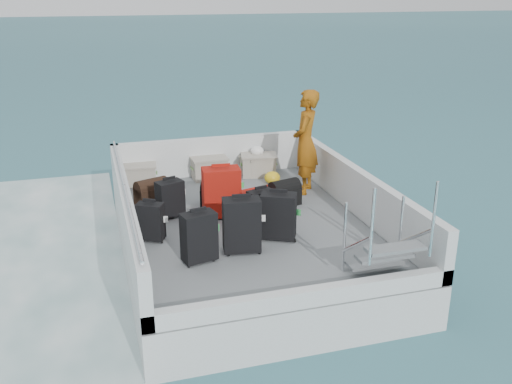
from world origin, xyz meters
TOP-DOWN VIEW (x-y plane):
  - ground at (0.00, 0.00)m, footprint 160.00×160.00m
  - ferry_hull at (0.00, 0.00)m, footprint 3.60×5.00m
  - deck at (0.00, 0.00)m, footprint 3.30×4.70m
  - deck_fittings at (0.35, -0.32)m, footprint 3.60×5.00m
  - suitcase_0 at (-0.92, -1.05)m, footprint 0.47×0.34m
  - suitcase_1 at (-1.43, -0.24)m, footprint 0.41×0.35m
  - suitcase_2 at (-1.05, 0.54)m, footprint 0.45×0.35m
  - suitcase_3 at (-0.33, -0.93)m, footprint 0.52×0.35m
  - suitcase_5 at (-0.30, 0.34)m, footprint 0.58×0.38m
  - suitcase_6 at (0.26, -0.67)m, footprint 0.55×0.46m
  - suitcase_7 at (0.17, -0.13)m, footprint 0.42×0.31m
  - suitcase_8 at (0.27, 0.46)m, footprint 0.82×0.65m
  - duffel_0 at (-1.25, 1.20)m, footprint 0.59×0.47m
  - duffel_1 at (-0.28, 0.82)m, footprint 0.54×0.49m
  - duffel_2 at (0.78, 0.55)m, footprint 0.54×0.41m
  - crate_0 at (-1.35, 2.20)m, footprint 0.60×0.44m
  - crate_1 at (-0.10, 2.20)m, footprint 0.62×0.44m
  - crate_2 at (0.81, 2.20)m, footprint 0.63×0.53m
  - crate_3 at (0.82, 2.11)m, footprint 0.68×0.54m
  - yellow_bag at (0.91, 1.59)m, footprint 0.28×0.26m
  - white_bag at (0.81, 2.20)m, footprint 0.24×0.24m
  - passenger at (1.30, 1.03)m, footprint 0.69×0.76m

SIDE VIEW (x-z plane):
  - ground at x=0.00m, z-range 0.00..0.00m
  - ferry_hull at x=0.00m, z-range 0.00..0.60m
  - deck at x=0.00m, z-range 0.60..0.62m
  - yellow_bag at x=0.91m, z-range 0.62..0.84m
  - suitcase_8 at x=0.27m, z-range 0.62..0.90m
  - duffel_0 at x=-1.25m, z-range 0.62..0.94m
  - duffel_1 at x=-0.28m, z-range 0.62..0.94m
  - duffel_2 at x=0.78m, z-range 0.62..0.94m
  - crate_2 at x=0.81m, z-range 0.62..0.94m
  - crate_0 at x=-1.35m, z-range 0.62..0.96m
  - crate_1 at x=-0.10m, z-range 0.62..0.99m
  - crate_3 at x=0.82m, z-range 0.62..0.99m
  - suitcase_7 at x=0.17m, z-range 0.62..1.15m
  - suitcase_1 at x=-1.43m, z-range 0.62..1.16m
  - suitcase_2 at x=-1.05m, z-range 0.62..1.19m
  - suitcase_6 at x=0.26m, z-range 0.62..1.28m
  - suitcase_0 at x=-0.92m, z-range 0.62..1.28m
  - suitcase_3 at x=-0.33m, z-range 0.62..1.36m
  - deck_fittings at x=0.35m, z-range 0.54..1.44m
  - suitcase_5 at x=-0.30m, z-range 0.62..1.38m
  - white_bag at x=0.81m, z-range 0.94..1.12m
  - passenger at x=1.30m, z-range 0.62..2.36m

